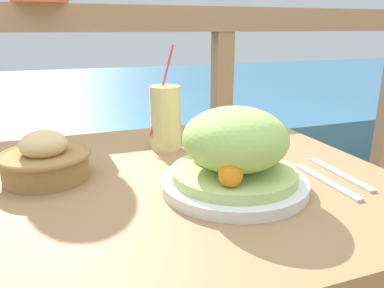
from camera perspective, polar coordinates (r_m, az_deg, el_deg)
patio_table at (r=0.79m, az=-4.54°, el=-12.82°), size 0.90×0.75×0.72m
railing_fence at (r=1.41m, az=-12.67°, el=7.46°), size 2.80×0.08×1.07m
sea_backdrop at (r=3.97m, az=-17.08°, el=5.04°), size 12.00×4.00×0.40m
salad_plate at (r=0.67m, az=6.52°, el=-1.57°), size 0.27×0.27×0.15m
drink_glass at (r=0.89m, az=-4.04°, el=4.02°), size 0.08×0.07×0.24m
bread_basket at (r=0.77m, az=-21.45°, el=-2.26°), size 0.17×0.17×0.10m
fork at (r=0.76m, az=19.72°, el=-5.32°), size 0.02×0.18×0.00m
knife at (r=0.81m, az=21.56°, el=-4.23°), size 0.02×0.18×0.00m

